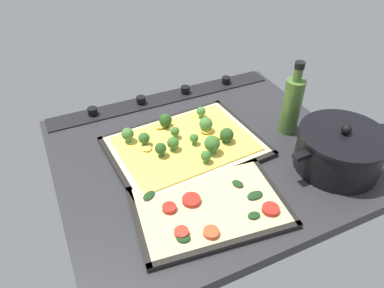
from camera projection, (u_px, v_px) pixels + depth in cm
name	position (u px, v px, depth cm)	size (l,w,h in cm)	color
ground_plane	(205.00, 158.00, 93.18)	(74.13, 65.35, 3.00)	#28282B
stove_control_panel	(164.00, 97.00, 112.55)	(71.16, 7.00, 2.60)	black
baking_tray_front	(186.00, 148.00, 93.47)	(40.20, 31.19, 1.30)	black
broccoli_pizza	(186.00, 142.00, 92.74)	(37.62, 28.62, 6.23)	beige
baking_tray_back	(209.00, 208.00, 77.41)	(34.67, 25.20, 1.30)	black
veggie_pizza_back	(210.00, 207.00, 76.76)	(32.02, 22.54, 1.90)	tan
cooking_pot	(339.00, 150.00, 85.40)	(27.37, 20.58, 12.33)	black
oil_bottle	(292.00, 104.00, 94.81)	(5.00, 5.00, 20.56)	#476B2D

